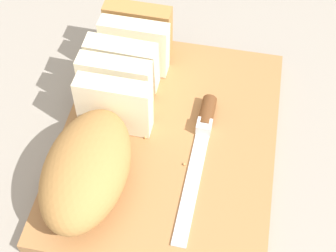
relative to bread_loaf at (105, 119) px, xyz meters
name	(u,v)px	position (x,y,z in m)	size (l,w,h in m)	color
ground_plane	(168,146)	(0.02, -0.09, -0.07)	(3.00, 3.00, 0.00)	gray
cutting_board	(168,142)	(0.02, -0.09, -0.05)	(0.40, 0.31, 0.02)	#9E6B3D
bread_loaf	(105,119)	(0.00, 0.00, 0.00)	(0.38, 0.12, 0.09)	#A8753D
bread_knife	(203,132)	(0.04, -0.13, -0.03)	(0.24, 0.03, 0.02)	silver
crumb_near_knife	(145,138)	(0.01, -0.05, -0.04)	(0.00, 0.00, 0.00)	tan
crumb_near_loaf	(184,164)	(-0.02, -0.12, -0.04)	(0.00, 0.00, 0.00)	tan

